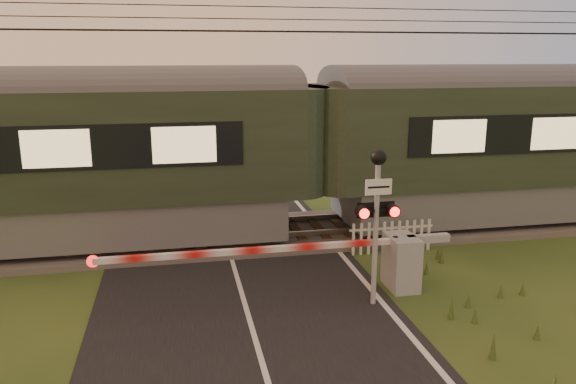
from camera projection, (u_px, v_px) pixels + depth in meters
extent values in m
plane|color=#233B16|center=(262.00, 364.00, 9.19)|extent=(160.00, 160.00, 0.00)
cube|color=black|center=(262.00, 363.00, 9.19)|extent=(6.00, 140.00, 0.02)
cube|color=#47423D|center=(226.00, 237.00, 15.36)|extent=(140.00, 3.40, 0.24)
cube|color=slate|center=(228.00, 238.00, 14.63)|extent=(140.00, 0.08, 0.14)
cube|color=slate|center=(223.00, 223.00, 16.00)|extent=(140.00, 0.08, 0.14)
cube|color=#2D2116|center=(225.00, 233.00, 15.33)|extent=(0.24, 2.20, 0.06)
cylinder|color=black|center=(221.00, 30.00, 13.78)|extent=(120.00, 0.02, 0.02)
cylinder|color=black|center=(219.00, 31.00, 14.35)|extent=(120.00, 0.02, 0.02)
cylinder|color=black|center=(219.00, 6.00, 13.92)|extent=(120.00, 0.02, 0.02)
cylinder|color=black|center=(219.00, 18.00, 13.99)|extent=(120.00, 0.02, 0.02)
cube|color=gray|center=(401.00, 262.00, 12.06)|extent=(0.58, 0.90, 1.16)
cylinder|color=gray|center=(394.00, 263.00, 12.03)|extent=(0.13, 0.13, 1.16)
cube|color=gray|center=(428.00, 238.00, 12.06)|extent=(0.95, 0.17, 0.17)
cube|color=red|center=(252.00, 250.00, 11.32)|extent=(6.15, 0.12, 0.12)
cylinder|color=red|center=(93.00, 261.00, 10.73)|extent=(0.23, 0.04, 0.23)
cylinder|color=gray|center=(375.00, 236.00, 11.05)|extent=(0.11, 0.11, 2.89)
cube|color=white|center=(379.00, 187.00, 10.75)|extent=(0.53, 0.03, 0.31)
sphere|color=black|center=(379.00, 157.00, 10.67)|extent=(0.31, 0.31, 0.31)
cube|color=black|center=(376.00, 210.00, 10.92)|extent=(0.72, 0.06, 0.06)
cylinder|color=#FF140C|center=(364.00, 214.00, 10.69)|extent=(0.19, 0.02, 0.19)
cylinder|color=#FF140C|center=(395.00, 212.00, 10.81)|extent=(0.19, 0.02, 0.19)
cube|color=black|center=(376.00, 210.00, 10.97)|extent=(0.77, 0.02, 0.31)
cube|color=silver|center=(391.00, 242.00, 14.31)|extent=(2.23, 0.04, 0.06)
cube|color=silver|center=(391.00, 228.00, 14.23)|extent=(2.23, 0.04, 0.06)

